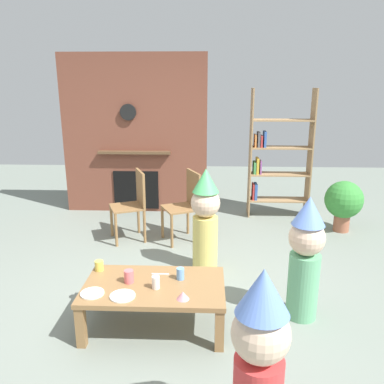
{
  "coord_description": "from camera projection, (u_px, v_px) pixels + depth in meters",
  "views": [
    {
      "loc": [
        0.3,
        -3.36,
        1.98
      ],
      "look_at": [
        0.15,
        0.4,
        0.92
      ],
      "focal_mm": 36.61,
      "sensor_mm": 36.0,
      "label": 1
    }
  ],
  "objects": [
    {
      "name": "child_by_the_chairs",
      "position": [
        205.0,
        218.0,
        4.15
      ],
      "size": [
        0.31,
        0.31,
        1.12
      ],
      "rotation": [
        0.0,
        0.0,
        -1.94
      ],
      "color": "#E0CC66",
      "rests_on": "ground_plane"
    },
    {
      "name": "paper_plate_front",
      "position": [
        123.0,
        296.0,
        3.01
      ],
      "size": [
        0.2,
        0.2,
        0.01
      ],
      "primitive_type": "cylinder",
      "color": "white",
      "rests_on": "coffee_table"
    },
    {
      "name": "dining_chair_middle",
      "position": [
        187.0,
        202.0,
        4.97
      ],
      "size": [
        0.53,
        0.53,
        0.9
      ],
      "rotation": [
        0.0,
        0.0,
        3.58
      ],
      "color": "olive",
      "rests_on": "ground_plane"
    },
    {
      "name": "table_fork",
      "position": [
        160.0,
        274.0,
        3.37
      ],
      "size": [
        0.15,
        0.02,
        0.01
      ],
      "primitive_type": "cube",
      "rotation": [
        0.0,
        0.0,
        0.0
      ],
      "color": "silver",
      "rests_on": "coffee_table"
    },
    {
      "name": "coffee_table",
      "position": [
        154.0,
        290.0,
        3.22
      ],
      "size": [
        1.15,
        0.67,
        0.38
      ],
      "color": "olive",
      "rests_on": "ground_plane"
    },
    {
      "name": "ground_plane",
      "position": [
        175.0,
        294.0,
        3.78
      ],
      "size": [
        12.0,
        12.0,
        0.0
      ],
      "primitive_type": "plane",
      "color": "gray"
    },
    {
      "name": "paper_cup_near_left",
      "position": [
        156.0,
        282.0,
        3.13
      ],
      "size": [
        0.06,
        0.06,
        0.1
      ],
      "primitive_type": "cylinder",
      "color": "silver",
      "rests_on": "coffee_table"
    },
    {
      "name": "bookshelf",
      "position": [
        275.0,
        158.0,
        5.8
      ],
      "size": [
        0.9,
        0.28,
        1.9
      ],
      "color": "#9E7A51",
      "rests_on": "ground_plane"
    },
    {
      "name": "paper_plate_rear",
      "position": [
        92.0,
        293.0,
        3.05
      ],
      "size": [
        0.18,
        0.18,
        0.01
      ],
      "primitive_type": "cylinder",
      "color": "white",
      "rests_on": "coffee_table"
    },
    {
      "name": "child_in_pink",
      "position": [
        305.0,
        255.0,
        3.28
      ],
      "size": [
        0.3,
        0.3,
        1.09
      ],
      "rotation": [
        0.0,
        0.0,
        -2.99
      ],
      "color": "#66B27F",
      "rests_on": "ground_plane"
    },
    {
      "name": "potted_plant_tall",
      "position": [
        344.0,
        201.0,
        5.29
      ],
      "size": [
        0.51,
        0.51,
        0.7
      ],
      "color": "#9E5B42",
      "rests_on": "ground_plane"
    },
    {
      "name": "brick_fireplace_feature",
      "position": [
        135.0,
        135.0,
        5.99
      ],
      "size": [
        2.2,
        0.28,
        2.4
      ],
      "color": "brown",
      "rests_on": "ground_plane"
    },
    {
      "name": "paper_cup_center",
      "position": [
        129.0,
        276.0,
        3.22
      ],
      "size": [
        0.08,
        0.08,
        0.11
      ],
      "primitive_type": "cylinder",
      "color": "#E5666B",
      "rests_on": "coffee_table"
    },
    {
      "name": "paper_cup_far_left",
      "position": [
        99.0,
        266.0,
        3.43
      ],
      "size": [
        0.07,
        0.07,
        0.09
      ],
      "primitive_type": "cylinder",
      "color": "#F2CC4C",
      "rests_on": "coffee_table"
    },
    {
      "name": "paper_cup_near_right",
      "position": [
        180.0,
        274.0,
        3.27
      ],
      "size": [
        0.06,
        0.06,
        0.1
      ],
      "primitive_type": "cylinder",
      "color": "#669EE0",
      "rests_on": "coffee_table"
    },
    {
      "name": "birthday_cake_slice",
      "position": [
        183.0,
        295.0,
        2.98
      ],
      "size": [
        0.1,
        0.1,
        0.06
      ],
      "primitive_type": "cone",
      "color": "pink",
      "rests_on": "coffee_table"
    },
    {
      "name": "dining_chair_left",
      "position": [
        134.0,
        201.0,
        5.0
      ],
      "size": [
        0.52,
        0.52,
        0.9
      ],
      "rotation": [
        0.0,
        0.0,
        3.53
      ],
      "color": "olive",
      "rests_on": "ground_plane"
    },
    {
      "name": "child_with_cone_hat",
      "position": [
        259.0,
        361.0,
        2.03
      ],
      "size": [
        0.31,
        0.31,
        1.11
      ],
      "rotation": [
        0.0,
        0.0,
        2.13
      ],
      "color": "#D13838",
      "rests_on": "ground_plane"
    }
  ]
}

